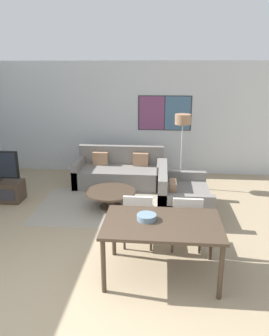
# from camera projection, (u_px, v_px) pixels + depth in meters

# --- Properties ---
(ground_plane) EXTENTS (24.00, 24.00, 0.00)m
(ground_plane) POSITION_uv_depth(u_px,v_px,m) (62.00, 318.00, 3.61)
(ground_plane) COLOR #9E896B
(wall_back) EXTENTS (7.59, 0.09, 2.80)m
(wall_back) POSITION_uv_depth(u_px,v_px,m) (123.00, 118.00, 8.31)
(wall_back) COLOR silver
(wall_back) RESTS_ON ground_plane
(area_rug) EXTENTS (2.87, 1.87, 0.01)m
(area_rug) POSITION_uv_depth(u_px,v_px,m) (111.00, 207.00, 6.47)
(area_rug) COLOR gray
(area_rug) RESTS_ON ground_plane
(sofa_main) EXTENTS (2.03, 0.96, 0.85)m
(sofa_main) POSITION_uv_depth(u_px,v_px,m) (120.00, 173.00, 7.68)
(sofa_main) COLOR slate
(sofa_main) RESTS_ON ground_plane
(sofa_side) EXTENTS (0.96, 1.45, 0.85)m
(sofa_side) POSITION_uv_depth(u_px,v_px,m) (179.00, 198.00, 6.19)
(sofa_side) COLOR slate
(sofa_side) RESTS_ON ground_plane
(coffee_table) EXTENTS (0.98, 0.98, 0.34)m
(coffee_table) POSITION_uv_depth(u_px,v_px,m) (111.00, 195.00, 6.39)
(coffee_table) COLOR #423326
(coffee_table) RESTS_ON ground_plane
(dining_table) EXTENTS (1.51, 0.96, 0.76)m
(dining_table) POSITION_uv_depth(u_px,v_px,m) (162.00, 228.00, 4.17)
(dining_table) COLOR #423326
(dining_table) RESTS_ON ground_plane
(dining_chair_left) EXTENTS (0.46, 0.46, 0.87)m
(dining_chair_left) POSITION_uv_depth(u_px,v_px,m) (138.00, 216.00, 4.93)
(dining_chair_left) COLOR beige
(dining_chair_left) RESTS_ON ground_plane
(dining_chair_centre) EXTENTS (0.46, 0.46, 0.87)m
(dining_chair_centre) POSITION_uv_depth(u_px,v_px,m) (187.00, 219.00, 4.85)
(dining_chair_centre) COLOR beige
(dining_chair_centre) RESTS_ON ground_plane
(fruit_bowl) EXTENTS (0.26, 0.26, 0.07)m
(fruit_bowl) POSITION_uv_depth(u_px,v_px,m) (147.00, 217.00, 4.21)
(fruit_bowl) COLOR slate
(fruit_bowl) RESTS_ON dining_table
(floor_lamp) EXTENTS (0.35, 0.35, 1.68)m
(floor_lamp) POSITION_uv_depth(u_px,v_px,m) (183.00, 126.00, 7.11)
(floor_lamp) COLOR #2D2D33
(floor_lamp) RESTS_ON ground_plane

